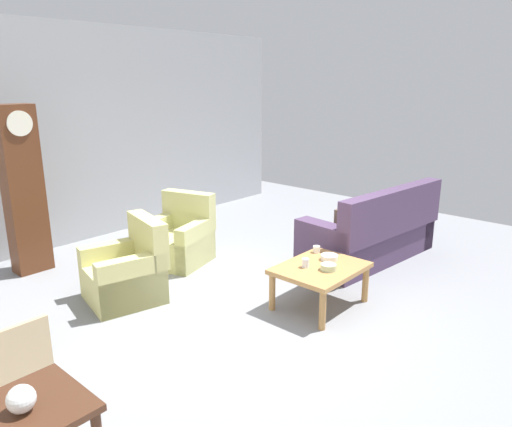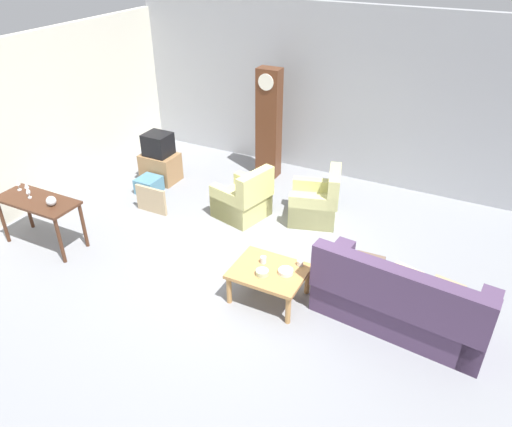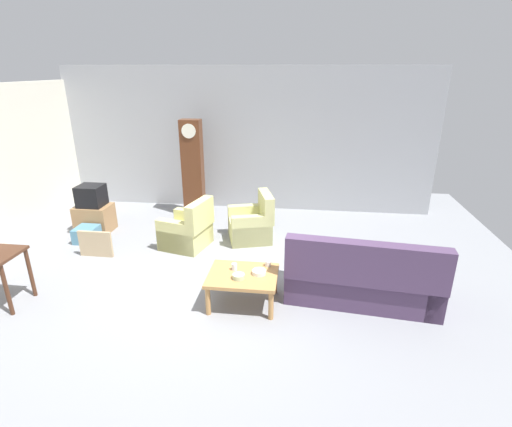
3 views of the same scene
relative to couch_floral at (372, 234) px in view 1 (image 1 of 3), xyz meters
The scene contains 13 objects.
ground_plane 2.26m from the couch_floral, behind, with size 10.40×10.40×0.00m, color gray.
garage_door_wall 4.58m from the couch_floral, 120.34° to the left, with size 8.40×0.16×3.20m, color #9EA0A5.
couch_floral is the anchor object (origin of this frame).
armchair_olive_near 3.29m from the couch_floral, 154.00° to the left, with size 0.95×0.93×0.92m.
armchair_olive_far 2.64m from the couch_floral, 133.57° to the left, with size 0.97×0.95×0.92m.
coffee_table_wood 1.68m from the couch_floral, behind, with size 0.96×0.76×0.46m.
grandfather_clock 4.57m from the couch_floral, 136.64° to the left, with size 0.44×0.30×2.12m.
framed_picture_leaning 4.53m from the couch_floral, 169.27° to the left, with size 0.60×0.05×0.47m, color tan.
glass_dome_cloche 5.06m from the couch_floral, behind, with size 0.15×0.15×0.15m, color silver.
cup_white_porcelain 1.34m from the couch_floral, behind, with size 0.08×0.08×0.08m, color white.
cup_blue_rimmed 1.80m from the couch_floral, behind, with size 0.08×0.08×0.10m, color silver.
bowl_white_stacked 1.46m from the couch_floral, behind, with size 0.19×0.19×0.06m, color white.
bowl_shallow_green 1.74m from the couch_floral, 166.77° to the right, with size 0.17×0.17×0.07m, color #B2C69E.
Camera 1 is at (-3.53, -3.18, 2.42)m, focal length 33.88 mm.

